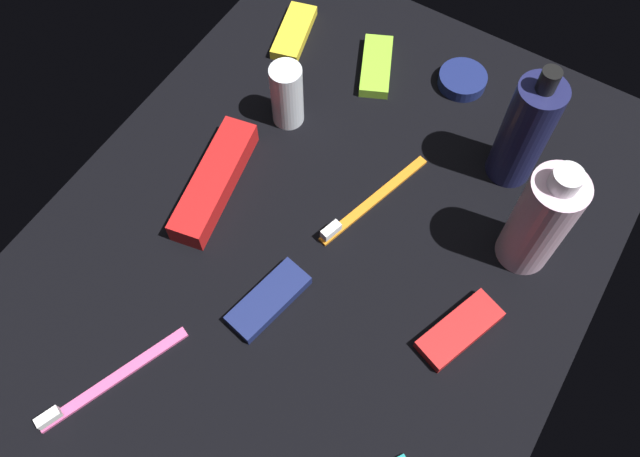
# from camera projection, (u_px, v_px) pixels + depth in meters

# --- Properties ---
(ground_plane) EXTENTS (0.84, 0.64, 0.01)m
(ground_plane) POSITION_uv_depth(u_px,v_px,m) (320.00, 242.00, 0.80)
(ground_plane) COLOR black
(lotion_bottle) EXTENTS (0.06, 0.06, 0.19)m
(lotion_bottle) POSITION_uv_depth(u_px,v_px,m) (525.00, 132.00, 0.77)
(lotion_bottle) COLOR #1C1E49
(lotion_bottle) RESTS_ON ground_plane
(bodywash_bottle) EXTENTS (0.06, 0.06, 0.17)m
(bodywash_bottle) POSITION_uv_depth(u_px,v_px,m) (540.00, 220.00, 0.72)
(bodywash_bottle) COLOR silver
(bodywash_bottle) RESTS_ON ground_plane
(deodorant_stick) EXTENTS (0.04, 0.04, 0.10)m
(deodorant_stick) POSITION_uv_depth(u_px,v_px,m) (287.00, 95.00, 0.84)
(deodorant_stick) COLOR silver
(deodorant_stick) RESTS_ON ground_plane
(toothbrush_orange) EXTENTS (0.18, 0.06, 0.02)m
(toothbrush_orange) POSITION_uv_depth(u_px,v_px,m) (368.00, 203.00, 0.81)
(toothbrush_orange) COLOR orange
(toothbrush_orange) RESTS_ON ground_plane
(toothbrush_pink) EXTENTS (0.17, 0.08, 0.02)m
(toothbrush_pink) POSITION_uv_depth(u_px,v_px,m) (105.00, 384.00, 0.70)
(toothbrush_pink) COLOR #E55999
(toothbrush_pink) RESTS_ON ground_plane
(toothpaste_box_red) EXTENTS (0.18, 0.08, 0.03)m
(toothpaste_box_red) POSITION_uv_depth(u_px,v_px,m) (215.00, 181.00, 0.81)
(toothpaste_box_red) COLOR red
(toothpaste_box_red) RESTS_ON ground_plane
(snack_bar_lime) EXTENTS (0.11, 0.08, 0.01)m
(snack_bar_lime) POSITION_uv_depth(u_px,v_px,m) (376.00, 66.00, 0.91)
(snack_bar_lime) COLOR #8CD133
(snack_bar_lime) RESTS_ON ground_plane
(snack_bar_yellow) EXTENTS (0.11, 0.07, 0.01)m
(snack_bar_yellow) POSITION_uv_depth(u_px,v_px,m) (294.00, 32.00, 0.94)
(snack_bar_yellow) COLOR yellow
(snack_bar_yellow) RESTS_ON ground_plane
(snack_bar_navy) EXTENTS (0.11, 0.06, 0.01)m
(snack_bar_navy) POSITION_uv_depth(u_px,v_px,m) (269.00, 300.00, 0.75)
(snack_bar_navy) COLOR navy
(snack_bar_navy) RESTS_ON ground_plane
(snack_bar_red) EXTENTS (0.11, 0.07, 0.01)m
(snack_bar_red) POSITION_uv_depth(u_px,v_px,m) (460.00, 330.00, 0.73)
(snack_bar_red) COLOR red
(snack_bar_red) RESTS_ON ground_plane
(cream_tin_left) EXTENTS (0.07, 0.07, 0.02)m
(cream_tin_left) POSITION_uv_depth(u_px,v_px,m) (462.00, 80.00, 0.90)
(cream_tin_left) COLOR navy
(cream_tin_left) RESTS_ON ground_plane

